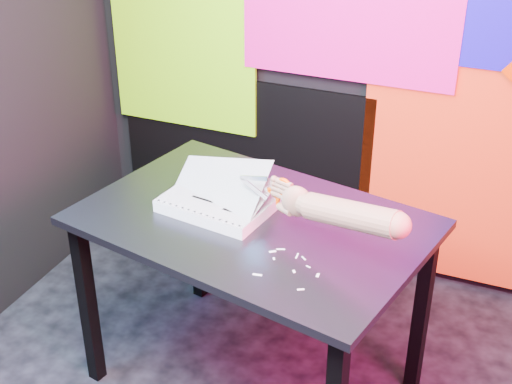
% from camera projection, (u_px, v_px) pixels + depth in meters
% --- Properties ---
extents(room, '(3.01, 3.01, 2.71)m').
position_uv_depth(room, '(281.00, 127.00, 1.68)').
color(room, black).
rests_on(room, ground).
extents(backdrop, '(2.88, 0.05, 2.08)m').
position_uv_depth(backdrop, '(416.00, 87.00, 3.03)').
color(backdrop, red).
rests_on(backdrop, ground).
extents(work_table, '(1.31, 1.01, 0.75)m').
position_uv_depth(work_table, '(253.00, 241.00, 2.52)').
color(work_table, black).
rests_on(work_table, ground).
extents(printout_stack, '(0.41, 0.32, 0.20)m').
position_uv_depth(printout_stack, '(218.00, 202.00, 2.52)').
color(printout_stack, white).
rests_on(printout_stack, work_table).
extents(scissors, '(0.22, 0.08, 0.13)m').
position_uv_depth(scissors, '(280.00, 194.00, 2.33)').
color(scissors, white).
rests_on(scissors, printout_stack).
extents(hand_forearm, '(0.48, 0.21, 0.16)m').
position_uv_depth(hand_forearm, '(342.00, 212.00, 2.18)').
color(hand_forearm, '#8F5E4A').
rests_on(hand_forearm, work_table).
extents(paper_clippings, '(0.19, 0.20, 0.00)m').
position_uv_depth(paper_clippings, '(287.00, 265.00, 2.23)').
color(paper_clippings, silver).
rests_on(paper_clippings, work_table).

